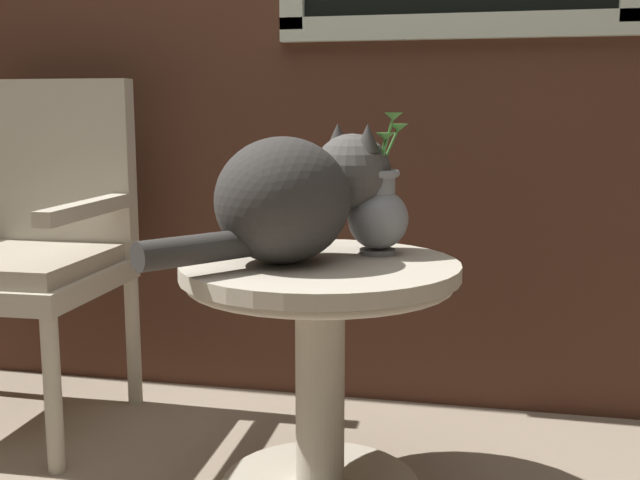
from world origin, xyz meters
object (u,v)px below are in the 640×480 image
at_px(wicker_chair, 22,239).
at_px(cat, 296,195).
at_px(pewter_vase_with_ivy, 379,212).
at_px(wicker_side_table, 320,334).

distance_m(wicker_chair, cat, 0.94).
relative_size(cat, pewter_vase_with_ivy, 1.69).
height_order(wicker_side_table, pewter_vase_with_ivy, pewter_vase_with_ivy).
xyz_separation_m(wicker_side_table, cat, (-0.05, -0.00, 0.32)).
relative_size(wicker_side_table, cat, 1.13).
xyz_separation_m(wicker_side_table, wicker_chair, (-0.94, 0.28, 0.15)).
xyz_separation_m(wicker_chair, cat, (0.88, -0.28, 0.17)).
height_order(cat, pewter_vase_with_ivy, pewter_vase_with_ivy).
bearing_deg(wicker_chair, wicker_side_table, -16.55).
distance_m(wicker_side_table, cat, 0.33).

